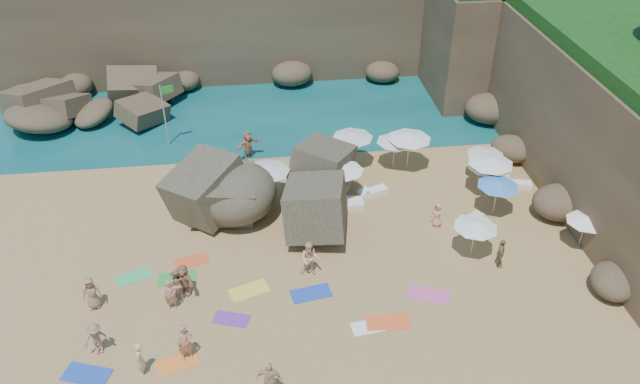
{
  "coord_description": "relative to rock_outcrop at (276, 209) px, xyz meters",
  "views": [
    {
      "loc": [
        -1.26,
        -23.53,
        20.47
      ],
      "look_at": [
        2.0,
        3.0,
        2.0
      ],
      "focal_mm": 35.0,
      "sensor_mm": 36.0,
      "label": 1
    }
  ],
  "objects": [
    {
      "name": "parasol_8",
      "position": [
        12.05,
        0.04,
        2.23
      ],
      "size": [
        2.57,
        2.57,
        2.43
      ],
      "color": "silver",
      "rests_on": "ground"
    },
    {
      "name": "parasol_5",
      "position": [
        -0.36,
        0.78,
        2.2
      ],
      "size": [
        2.54,
        2.54,
        2.4
      ],
      "color": "silver",
      "rests_on": "ground"
    },
    {
      "name": "person_stand_1",
      "position": [
        -4.95,
        -6.31,
        0.78
      ],
      "size": [
        0.88,
        0.76,
        1.56
      ],
      "primitive_type": "imported",
      "rotation": [
        0.0,
        0.0,
        2.89
      ],
      "color": "tan",
      "rests_on": "ground"
    },
    {
      "name": "person_stand_3",
      "position": [
        10.57,
        -6.11,
        0.8
      ],
      "size": [
        0.73,
        1.02,
        1.6
      ],
      "primitive_type": "imported",
      "rotation": [
        0.0,
        0.0,
        1.16
      ],
      "color": "#916B48",
      "rests_on": "ground"
    },
    {
      "name": "lounger_0",
      "position": [
        3.9,
        -0.41,
        0.15
      ],
      "size": [
        1.98,
        0.86,
        0.3
      ],
      "primitive_type": "cube",
      "rotation": [
        0.0,
        0.0,
        0.12
      ],
      "color": "white",
      "rests_on": "ground"
    },
    {
      "name": "parasol_10",
      "position": [
        11.82,
        -1.87,
        1.97
      ],
      "size": [
        2.27,
        2.27,
        2.14
      ],
      "color": "silver",
      "rests_on": "ground"
    },
    {
      "name": "towel_10",
      "position": [
        4.35,
        -9.16,
        0.02
      ],
      "size": [
        1.97,
        1.06,
        0.03
      ],
      "primitive_type": "cube",
      "rotation": [
        0.0,
        0.0,
        -0.05
      ],
      "color": "#FF6128",
      "rests_on": "ground"
    },
    {
      "name": "parasol_11",
      "position": [
        15.21,
        -5.16,
        1.73
      ],
      "size": [
        1.99,
        1.99,
        1.88
      ],
      "color": "silver",
      "rests_on": "ground"
    },
    {
      "name": "parasol_6",
      "position": [
        2.34,
        -0.39,
        1.83
      ],
      "size": [
        2.11,
        2.11,
        2.0
      ],
      "color": "silver",
      "rests_on": "ground"
    },
    {
      "name": "lounger_2",
      "position": [
        5.59,
        0.78,
        0.14
      ],
      "size": [
        1.84,
        1.17,
        0.27
      ],
      "primitive_type": "cube",
      "rotation": [
        0.0,
        0.0,
        0.36
      ],
      "color": "white",
      "rests_on": "ground"
    },
    {
      "name": "towel_12",
      "position": [
        -1.69,
        -6.39,
        0.02
      ],
      "size": [
        2.04,
        1.5,
        0.03
      ],
      "primitive_type": "cube",
      "rotation": [
        0.0,
        0.0,
        0.35
      ],
      "color": "yellow",
      "rests_on": "ground"
    },
    {
      "name": "parasol_4",
      "position": [
        11.93,
        0.09,
        1.95
      ],
      "size": [
        2.25,
        2.25,
        2.13
      ],
      "color": "silver",
      "rests_on": "ground"
    },
    {
      "name": "person_lie_3",
      "position": [
        -4.61,
        -6.19,
        0.22
      ],
      "size": [
        2.23,
        2.23,
        0.44
      ],
      "primitive_type": "imported",
      "rotation": [
        0.0,
        0.0,
        -0.77
      ],
      "color": "#B3765E",
      "rests_on": "ground"
    },
    {
      "name": "person_lie_0",
      "position": [
        -8.02,
        -9.37,
        0.21
      ],
      "size": [
        1.43,
        1.81,
        0.42
      ],
      "primitive_type": "imported",
      "rotation": [
        0.0,
        0.0,
        0.28
      ],
      "color": "#A26851",
      "rests_on": "ground"
    },
    {
      "name": "towel_0",
      "position": [
        -8.37,
        -10.5,
        0.02
      ],
      "size": [
        2.13,
        1.53,
        0.03
      ],
      "primitive_type": "cube",
      "rotation": [
        0.0,
        0.0,
        -0.33
      ],
      "color": "#2146B4",
      "rests_on": "ground"
    },
    {
      "name": "parasol_9",
      "position": [
        9.5,
        -5.12,
        1.9
      ],
      "size": [
        2.19,
        2.19,
        2.07
      ],
      "color": "silver",
      "rests_on": "ground"
    },
    {
      "name": "cliff_corner",
      "position": [
        17.26,
        15.44,
        4.0
      ],
      "size": [
        10.0,
        12.0,
        8.0
      ],
      "primitive_type": "cube",
      "color": "brown",
      "rests_on": "ground"
    },
    {
      "name": "person_stand_4",
      "position": [
        8.39,
        -2.59,
        0.72
      ],
      "size": [
        0.75,
        0.79,
        1.45
      ],
      "primitive_type": "imported",
      "rotation": [
        0.0,
        0.0,
        -0.86
      ],
      "color": "#E29376",
      "rests_on": "ground"
    },
    {
      "name": "towel_8",
      "position": [
        1.18,
        -6.94,
        0.02
      ],
      "size": [
        2.02,
        1.26,
        0.03
      ],
      "primitive_type": "cube",
      "rotation": [
        0.0,
        0.0,
        0.18
      ],
      "color": "#2143B3",
      "rests_on": "ground"
    },
    {
      "name": "towel_11",
      "position": [
        -5.13,
        -5.09,
        0.02
      ],
      "size": [
        1.9,
        1.07,
        0.03
      ],
      "primitive_type": "cube",
      "rotation": [
        0.0,
        0.0,
        0.09
      ],
      "color": "green",
      "rests_on": "ground"
    },
    {
      "name": "parasol_7",
      "position": [
        8.2,
        3.22,
        2.26
      ],
      "size": [
        2.61,
        2.61,
        2.47
      ],
      "color": "silver",
      "rests_on": "ground"
    },
    {
      "name": "marina_masts",
      "position": [
        -16.24,
        25.44,
        3.0
      ],
      "size": [
        3.1,
        0.1,
        6.0
      ],
      "color": "white",
      "rests_on": "ground"
    },
    {
      "name": "parasol_0",
      "position": [
        4.9,
        3.93,
        2.17
      ],
      "size": [
        2.5,
        2.5,
        2.36
      ],
      "color": "silver",
      "rests_on": "ground"
    },
    {
      "name": "towel_5",
      "position": [
        3.51,
        -9.32,
        0.01
      ],
      "size": [
        1.69,
        0.99,
        0.03
      ],
      "primitive_type": "cube",
      "rotation": [
        0.0,
        0.0,
        0.12
      ],
      "color": "white",
      "rests_on": "ground"
    },
    {
      "name": "person_lie_5",
      "position": [
        1.28,
        -5.58,
        0.35
      ],
      "size": [
        1.34,
        2.03,
        0.71
      ],
      "primitive_type": "imported",
      "rotation": [
        0.0,
        0.0,
        -0.25
      ],
      "color": "#F8BD8D",
      "rests_on": "ground"
    },
    {
      "name": "towel_3",
      "position": [
        -7.23,
        -4.77,
        0.01
      ],
      "size": [
        1.82,
        1.37,
        0.03
      ],
      "primitive_type": "cube",
      "rotation": [
        0.0,
        0.0,
        0.39
      ],
      "color": "#35BB67",
      "rests_on": "ground"
    },
    {
      "name": "parasol_3",
      "position": [
        12.33,
        1.52,
        1.85
      ],
      "size": [
        2.14,
        2.14,
        2.02
      ],
      "color": "silver",
      "rests_on": "ground"
    },
    {
      "name": "lounger_5",
      "position": [
        10.27,
        -2.57,
        0.14
      ],
      "size": [
        1.87,
        1.5,
        0.28
      ],
      "primitive_type": "cube",
      "rotation": [
        0.0,
        0.0,
        0.57
      ],
      "color": "silver",
      "rests_on": "ground"
    },
    {
      "name": "cliff_back",
      "position": [
        2.26,
        20.44,
        4.0
      ],
      "size": [
        44.0,
        8.0,
        8.0
      ],
      "primitive_type": "cube",
      "color": "brown",
      "rests_on": "ground"
    },
    {
      "name": "person_stand_5",
      "position": [
        -1.35,
        5.67,
        0.92
      ],
      "size": [
        1.72,
        1.31,
        1.85
      ],
      "primitive_type": "imported",
      "rotation": [
        0.0,
        0.0,
        0.55
      ],
      "color": "tan",
      "rests_on": "ground"
    },
    {
      "name": "person_lie_2",
      "position": [
        -8.67,
        -6.6,
        0.22
      ],
      "size": [
        1.01,
        1.75,
        0.44
      ],
      "primitive_type": "imported",
      "rotation": [
        0.0,
        0.0,
        0.13
      ],
      "color": "#946C4A",
      "rests_on": "ground"
    },
    {
      "name": "person_stand_2",
      "position": [
        1.13,
        1.56,
        0.96
      ],
      "size": [
        1.18,
        1.29,
        1.93
      ],
      "primitive_type": "imported",
      "rotation": [
        0.0,
        0.0,
        2.25
      ],
      "color": "#DBB57C",
      "rests_on": "ground"
    },
    {
      "name": "towel_9",
      "position": [
        6.62,
        -7.69,
        0.02
      ],
      "size": [
        2.15,
        1.66,
        0.03
      ],
      "primitive_type": "cube",
      "rotation": [
        0.0,
        0.0,
        -0.41
      ],
      "color": "#D95493",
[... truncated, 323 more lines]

